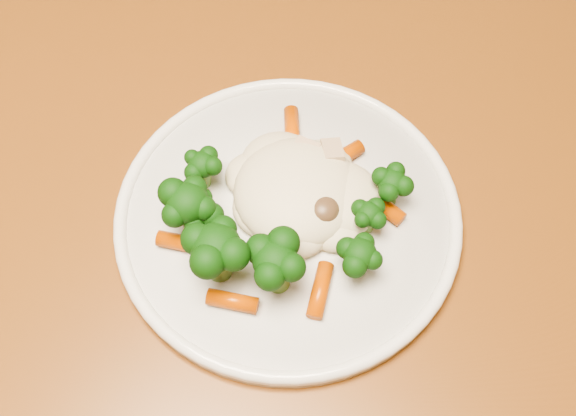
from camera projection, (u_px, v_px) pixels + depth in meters
name	position (u px, v px, depth m)	size (l,w,h in m)	color
dining_table	(329.00, 235.00, 0.66)	(1.28, 0.96, 0.75)	brown
plate	(288.00, 218.00, 0.55)	(0.26, 0.26, 0.01)	white
meal	(273.00, 211.00, 0.52)	(0.17, 0.18, 0.05)	beige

